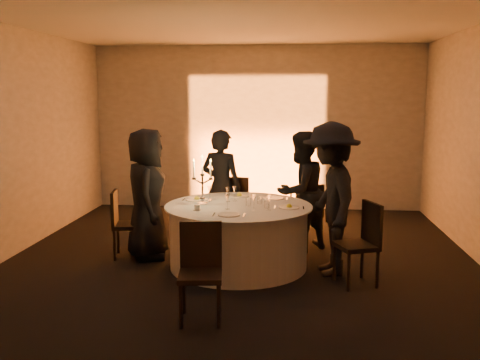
# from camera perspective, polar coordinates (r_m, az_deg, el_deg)

# --- Properties ---
(floor) EXTENTS (7.00, 7.00, 0.00)m
(floor) POSITION_cam_1_polar(r_m,az_deg,el_deg) (6.72, -0.16, -9.15)
(floor) COLOR black
(floor) RESTS_ON ground
(ceiling) EXTENTS (7.00, 7.00, 0.00)m
(ceiling) POSITION_cam_1_polar(r_m,az_deg,el_deg) (6.45, -0.18, 17.09)
(ceiling) COLOR silver
(ceiling) RESTS_ON wall_back
(wall_back) EXTENTS (7.00, 0.00, 7.00)m
(wall_back) POSITION_cam_1_polar(r_m,az_deg,el_deg) (9.89, 1.82, 5.57)
(wall_back) COLOR #A29D96
(wall_back) RESTS_ON floor
(wall_front) EXTENTS (7.00, 0.00, 7.00)m
(wall_front) POSITION_cam_1_polar(r_m,az_deg,el_deg) (2.98, -6.74, -2.58)
(wall_front) COLOR #A29D96
(wall_front) RESTS_ON floor
(wall_left) EXTENTS (0.00, 7.00, 7.00)m
(wall_left) POSITION_cam_1_polar(r_m,az_deg,el_deg) (7.34, -24.23, 3.58)
(wall_left) COLOR #A29D96
(wall_left) RESTS_ON floor
(uplighter_fixture) EXTENTS (0.25, 0.12, 0.10)m
(uplighter_fixture) POSITION_cam_1_polar(r_m,az_deg,el_deg) (9.79, 1.66, -3.04)
(uplighter_fixture) COLOR black
(uplighter_fixture) RESTS_ON floor
(banquet_table) EXTENTS (1.80, 1.80, 0.77)m
(banquet_table) POSITION_cam_1_polar(r_m,az_deg,el_deg) (6.61, -0.16, -5.98)
(banquet_table) COLOR black
(banquet_table) RESTS_ON floor
(chair_left) EXTENTS (0.45, 0.44, 0.88)m
(chair_left) POSITION_cam_1_polar(r_m,az_deg,el_deg) (7.13, -12.39, -4.20)
(chair_left) COLOR black
(chair_left) RESTS_ON floor
(chair_back_left) EXTENTS (0.45, 0.45, 0.94)m
(chair_back_left) POSITION_cam_1_polar(r_m,az_deg,el_deg) (7.83, -0.40, -2.54)
(chair_back_left) COLOR black
(chair_back_left) RESTS_ON floor
(chair_back_right) EXTENTS (0.53, 0.53, 0.87)m
(chair_back_right) POSITION_cam_1_polar(r_m,az_deg,el_deg) (7.60, 7.27, -3.30)
(chair_back_right) COLOR black
(chair_back_right) RESTS_ON floor
(chair_right) EXTENTS (0.52, 0.52, 0.93)m
(chair_right) POSITION_cam_1_polar(r_m,az_deg,el_deg) (6.12, 12.95, -6.13)
(chair_right) COLOR black
(chair_right) RESTS_ON floor
(chair_front) EXTENTS (0.44, 0.45, 0.91)m
(chair_front) POSITION_cam_1_polar(r_m,az_deg,el_deg) (5.10, -4.23, -9.07)
(chair_front) COLOR black
(chair_front) RESTS_ON floor
(guest_left) EXTENTS (0.70, 0.92, 1.68)m
(guest_left) POSITION_cam_1_polar(r_m,az_deg,el_deg) (6.98, -9.92, -1.47)
(guest_left) COLOR black
(guest_left) RESTS_ON floor
(guest_back_left) EXTENTS (0.69, 0.56, 1.63)m
(guest_back_left) POSITION_cam_1_polar(r_m,az_deg,el_deg) (7.56, -2.01, -0.74)
(guest_back_left) COLOR black
(guest_back_left) RESTS_ON floor
(guest_back_right) EXTENTS (0.99, 0.99, 1.63)m
(guest_back_right) POSITION_cam_1_polar(r_m,az_deg,el_deg) (7.24, 6.48, -1.24)
(guest_back_right) COLOR black
(guest_back_right) RESTS_ON floor
(guest_right) EXTENTS (0.82, 1.24, 1.80)m
(guest_right) POSITION_cam_1_polar(r_m,az_deg,el_deg) (6.33, 9.63, -2.00)
(guest_right) COLOR black
(guest_right) RESTS_ON floor
(plate_left) EXTENTS (0.36, 0.28, 0.08)m
(plate_left) POSITION_cam_1_polar(r_m,az_deg,el_deg) (6.85, -4.63, -2.02)
(plate_left) COLOR silver
(plate_left) RESTS_ON banquet_table
(plate_back_left) EXTENTS (0.36, 0.25, 0.08)m
(plate_back_left) POSITION_cam_1_polar(r_m,az_deg,el_deg) (7.07, -0.06, -1.63)
(plate_back_left) COLOR silver
(plate_back_left) RESTS_ON banquet_table
(plate_back_right) EXTENTS (0.35, 0.26, 0.01)m
(plate_back_right) POSITION_cam_1_polar(r_m,az_deg,el_deg) (6.93, 3.62, -1.96)
(plate_back_right) COLOR silver
(plate_back_right) RESTS_ON banquet_table
(plate_right) EXTENTS (0.36, 0.25, 0.08)m
(plate_right) POSITION_cam_1_polar(r_m,az_deg,el_deg) (6.38, 5.26, -2.84)
(plate_right) COLOR silver
(plate_right) RESTS_ON banquet_table
(plate_front) EXTENTS (0.35, 0.25, 0.01)m
(plate_front) POSITION_cam_1_polar(r_m,az_deg,el_deg) (5.98, -1.20, -3.72)
(plate_front) COLOR silver
(plate_front) RESTS_ON banquet_table
(coffee_cup) EXTENTS (0.11, 0.11, 0.07)m
(coffee_cup) POSITION_cam_1_polar(r_m,az_deg,el_deg) (6.27, -4.58, -2.94)
(coffee_cup) COLOR silver
(coffee_cup) RESTS_ON banquet_table
(candelabra) EXTENTS (0.26, 0.12, 0.62)m
(candelabra) POSITION_cam_1_polar(r_m,az_deg,el_deg) (6.56, -4.02, -0.75)
(candelabra) COLOR silver
(candelabra) RESTS_ON banquet_table
(wine_glass_a) EXTENTS (0.07, 0.07, 0.19)m
(wine_glass_a) POSITION_cam_1_polar(r_m,az_deg,el_deg) (6.21, 3.11, -2.02)
(wine_glass_a) COLOR silver
(wine_glass_a) RESTS_ON banquet_table
(wine_glass_b) EXTENTS (0.07, 0.07, 0.19)m
(wine_glass_b) POSITION_cam_1_polar(r_m,az_deg,el_deg) (6.19, 1.49, -2.04)
(wine_glass_b) COLOR silver
(wine_glass_b) RESTS_ON banquet_table
(wine_glass_c) EXTENTS (0.07, 0.07, 0.19)m
(wine_glass_c) POSITION_cam_1_polar(r_m,az_deg,el_deg) (6.26, -1.35, -1.92)
(wine_glass_c) COLOR silver
(wine_glass_c) RESTS_ON banquet_table
(wine_glass_d) EXTENTS (0.07, 0.07, 0.19)m
(wine_glass_d) POSITION_cam_1_polar(r_m,az_deg,el_deg) (6.74, -0.56, -1.13)
(wine_glass_d) COLOR silver
(wine_glass_d) RESTS_ON banquet_table
(wine_glass_e) EXTENTS (0.07, 0.07, 0.19)m
(wine_glass_e) POSITION_cam_1_polar(r_m,az_deg,el_deg) (6.77, -3.25, -1.10)
(wine_glass_e) COLOR silver
(wine_glass_e) RESTS_ON banquet_table
(wine_glass_f) EXTENTS (0.07, 0.07, 0.19)m
(wine_glass_f) POSITION_cam_1_polar(r_m,az_deg,el_deg) (6.70, -1.30, -1.19)
(wine_glass_f) COLOR silver
(wine_glass_f) RESTS_ON banquet_table
(tumbler_a) EXTENTS (0.07, 0.07, 0.09)m
(tumbler_a) POSITION_cam_1_polar(r_m,az_deg,el_deg) (6.35, 2.87, -2.63)
(tumbler_a) COLOR silver
(tumbler_a) RESTS_ON banquet_table
(tumbler_b) EXTENTS (0.07, 0.07, 0.09)m
(tumbler_b) POSITION_cam_1_polar(r_m,az_deg,el_deg) (6.47, 0.92, -2.39)
(tumbler_b) COLOR silver
(tumbler_b) RESTS_ON banquet_table
(tumbler_c) EXTENTS (0.07, 0.07, 0.09)m
(tumbler_c) POSITION_cam_1_polar(r_m,az_deg,el_deg) (6.59, 2.13, -2.18)
(tumbler_c) COLOR silver
(tumbler_c) RESTS_ON banquet_table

